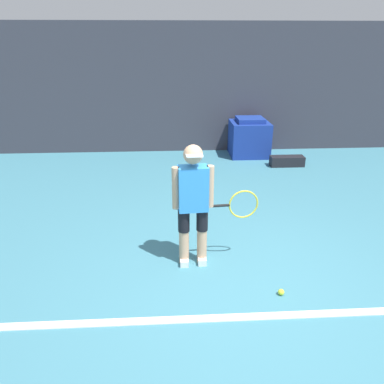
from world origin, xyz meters
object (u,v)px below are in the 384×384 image
Objects in this scene: tennis_ball at (281,292)px; covered_chair at (249,138)px; tennis_player at (195,201)px; equipment_bag at (287,161)px.

covered_chair is (0.68, 5.20, 0.39)m from tennis_ball.
tennis_player is 1.68× the size of covered_chair.
tennis_player is 2.07× the size of equipment_bag.
tennis_ball is 0.09× the size of equipment_bag.
tennis_ball is (0.89, -0.70, -0.79)m from tennis_player.
tennis_player is at bearing -121.67° from equipment_bag.
covered_chair is at bearing 82.52° from tennis_ball.
covered_chair reaches higher than equipment_bag.
tennis_player is at bearing -109.30° from covered_chair.
covered_chair is at bearing 66.53° from tennis_player.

